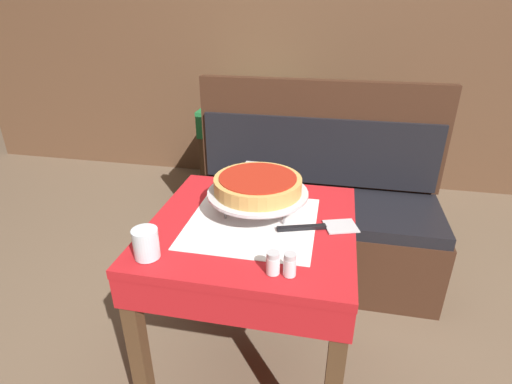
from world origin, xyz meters
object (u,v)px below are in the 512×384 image
Objects in this scene: pizza_pan_stand at (258,194)px; napkin_holder at (257,174)px; booth_bench at (312,223)px; deep_dish_pizza at (258,184)px; water_glass_near at (146,243)px; condiment_caddy at (239,99)px; dining_table_front at (252,247)px; pepper_shaker at (290,265)px; pizza_server at (321,227)px; salt_shaker at (273,263)px; dining_table_rear at (255,119)px.

napkin_holder is at bearing 101.77° from pizza_pan_stand.
booth_bench is 0.93m from deep_dish_pizza.
water_glass_near is 1.81m from condiment_caddy.
pizza_pan_stand reaches higher than dining_table_front.
deep_dish_pizza is at bearing 84.15° from dining_table_front.
condiment_caddy is (-0.58, 1.80, 0.02)m from pepper_shaker.
salt_shaker is at bearing -113.46° from pizza_server.
deep_dish_pizza reaches higher than dining_table_rear.
condiment_caddy reaches higher than dining_table_rear.
pizza_pan_stand is 5.23× the size of salt_shaker.
pizza_pan_stand is 0.42m from water_glass_near.
pepper_shaker is (0.15, -0.32, -0.04)m from pizza_pan_stand.
pepper_shaker is at bearing 0.00° from salt_shaker.
dining_table_rear is at bearing 45.38° from condiment_caddy.
pepper_shaker is at bearing -70.08° from napkin_holder.
napkin_holder is at bearing -73.13° from condiment_caddy.
pepper_shaker is (0.42, -0.00, -0.01)m from water_glass_near.
booth_bench is 8.62× the size of condiment_caddy.
booth_bench is at bearing 67.29° from napkin_holder.
condiment_caddy reaches higher than water_glass_near.
salt_shaker reaches higher than dining_table_front.
napkin_holder is at bearing 105.65° from salt_shaker.
dining_table_front is 0.39m from water_glass_near.
salt_shaker is 0.58m from napkin_holder.
pizza_server is at bearing -14.79° from pizza_pan_stand.
napkin_holder is (-0.16, 0.56, 0.01)m from salt_shaker.
dining_table_front is at bearing -95.85° from pizza_pan_stand.
booth_bench is 3.84× the size of pizza_pan_stand.
deep_dish_pizza is at bearing 165.21° from pizza_server.
pizza_server is 1.67m from condiment_caddy.
dining_table_front is at bearing 121.66° from pepper_shaker.
deep_dish_pizza is 4.39× the size of pepper_shaker.
napkin_holder reaches higher than pizza_pan_stand.
booth_bench is 0.72m from napkin_holder.
pepper_shaker is at bearing -75.62° from dining_table_rear.
water_glass_near reaches higher than pizza_pan_stand.
booth_bench is at bearing 68.09° from water_glass_near.
condiment_caddy is at bearing 105.22° from dining_table_front.
deep_dish_pizza is 3.00× the size of napkin_holder.
booth_bench is 0.91m from pizza_server.
condiment_caddy is at bearing 106.08° from deep_dish_pizza.
water_glass_near is (-0.42, -1.05, 0.48)m from booth_bench.
pepper_shaker is at bearing -90.31° from booth_bench.
salt_shaker is 0.97× the size of pepper_shaker.
dining_table_rear is 11.02× the size of pepper_shaker.
pepper_shaker is (-0.01, -1.05, 0.47)m from booth_bench.
booth_bench reaches higher than dining_table_rear.
salt_shaker is at bearing -0.32° from water_glass_near.
pizza_pan_stand is 0.04m from deep_dish_pizza.
condiment_caddy is at bearing 106.87° from napkin_holder.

